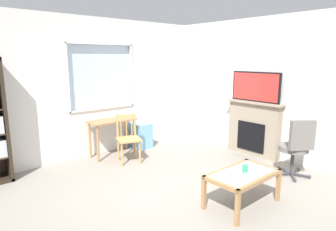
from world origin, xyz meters
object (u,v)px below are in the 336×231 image
wooden_chair (128,138)px  plastic_drawer_unit (141,135)px  fireplace (254,128)px  sippy_cup (245,168)px  desk_under_window (112,126)px  tv (256,87)px  coffee_table (243,178)px  office_chair (297,145)px

wooden_chair → plastic_drawer_unit: size_ratio=1.66×
wooden_chair → fireplace: 2.53m
fireplace → sippy_cup: size_ratio=13.44×
desk_under_window → wooden_chair: 0.54m
tv → coffee_table: (-1.92, -1.09, -1.01)m
sippy_cup → wooden_chair: bearing=96.6°
tv → sippy_cup: (-1.86, -1.08, -0.89)m
office_chair → coffee_table: 1.44m
desk_under_window → fireplace: fireplace is taller
fireplace → sippy_cup: fireplace is taller
coffee_table → desk_under_window: bearing=95.0°
desk_under_window → coffee_table: (0.26, -2.93, -0.22)m
fireplace → coffee_table: size_ratio=1.22×
plastic_drawer_unit → coffee_table: plastic_drawer_unit is taller
desk_under_window → sippy_cup: desk_under_window is taller
wooden_chair → office_chair: size_ratio=0.90×
fireplace → coffee_table: (-1.93, -1.09, -0.16)m
plastic_drawer_unit → office_chair: office_chair is taller
tv → office_chair: (-0.48, -1.12, -0.84)m
desk_under_window → tv: (2.17, -1.84, 0.79)m
desk_under_window → fireplace: (2.19, -1.84, -0.05)m
fireplace → sippy_cup: bearing=-150.1°
coffee_table → sippy_cup: sippy_cup is taller
tv → fireplace: bearing=0.0°
desk_under_window → sippy_cup: size_ratio=10.36×
desk_under_window → sippy_cup: 2.94m
fireplace → sippy_cup: (-1.88, -1.08, -0.05)m
tv → office_chair: 1.49m
fireplace → office_chair: bearing=-114.1°
fireplace → coffee_table: bearing=-150.6°
wooden_chair → office_chair: office_chair is taller
wooden_chair → tv: (2.14, -1.32, 0.93)m
desk_under_window → plastic_drawer_unit: desk_under_window is taller
plastic_drawer_unit → fireplace: (1.45, -1.89, 0.28)m
tv → coffee_table: bearing=-150.4°
sippy_cup → tv: bearing=30.2°
wooden_chair → plastic_drawer_unit: (0.71, 0.57, -0.19)m
plastic_drawer_unit → wooden_chair: bearing=-141.5°
desk_under_window → wooden_chair: (0.03, -0.52, -0.15)m
fireplace → tv: tv is taller
desk_under_window → coffee_table: 2.95m
office_chair → desk_under_window: bearing=119.7°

